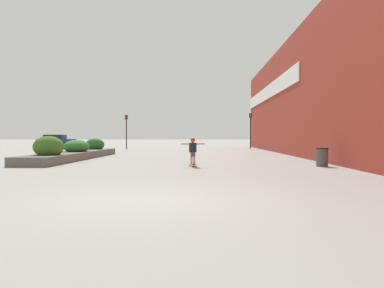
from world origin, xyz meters
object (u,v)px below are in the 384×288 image
at_px(car_center_left, 331,141).
at_px(traffic_light_right, 251,125).
at_px(skateboarder, 193,148).
at_px(skateboard, 193,165).
at_px(trash_bin, 322,157).
at_px(car_leftmost, 56,141).
at_px(traffic_light_left, 126,126).

height_order(car_center_left, traffic_light_right, traffic_light_right).
bearing_deg(skateboarder, skateboard, 70.28).
bearing_deg(trash_bin, car_leftmost, 129.06).
relative_size(car_center_left, traffic_light_right, 1.03).
relative_size(trash_bin, car_center_left, 0.21).
bearing_deg(traffic_light_left, skateboarder, -71.88).
xyz_separation_m(skateboard, skateboarder, (-0.00, -0.00, 0.73)).
bearing_deg(car_center_left, skateboarder, -28.17).
bearing_deg(traffic_light_right, trash_bin, -89.62).
height_order(skateboarder, trash_bin, skateboarder).
distance_m(skateboard, car_leftmost, 33.20).
relative_size(car_leftmost, traffic_light_left, 1.17).
bearing_deg(car_center_left, trash_bin, -19.40).
height_order(skateboarder, car_center_left, car_center_left).
bearing_deg(skateboarder, trash_bin, -14.38).
bearing_deg(traffic_light_left, trash_bin, -60.44).
distance_m(car_center_left, traffic_light_left, 24.97).
xyz_separation_m(trash_bin, traffic_light_right, (-0.16, 23.18, 2.12)).
bearing_deg(traffic_light_right, car_leftmost, 167.57).
bearing_deg(traffic_light_right, car_center_left, 32.96).
relative_size(trash_bin, traffic_light_right, 0.22).
xyz_separation_m(skateboard, traffic_light_right, (5.47, 23.35, 2.46)).
height_order(trash_bin, traffic_light_left, traffic_light_left).
distance_m(skateboard, trash_bin, 5.64).
height_order(trash_bin, car_center_left, car_center_left).
distance_m(skateboarder, traffic_light_right, 24.05).
height_order(skateboard, car_center_left, car_center_left).
bearing_deg(car_leftmost, traffic_light_right, 77.57).
bearing_deg(skateboard, car_center_left, 45.69).
relative_size(car_center_left, traffic_light_left, 1.06).
height_order(skateboarder, car_leftmost, car_leftmost).
distance_m(skateboarder, trash_bin, 5.64).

